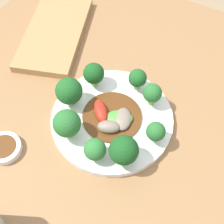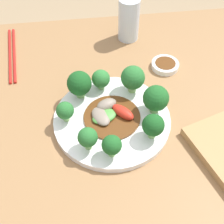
# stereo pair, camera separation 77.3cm
# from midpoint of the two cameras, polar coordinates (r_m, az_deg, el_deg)

# --- Properties ---
(table) EXTENTS (0.90, 0.88, 0.73)m
(table) POSITION_cam_midpoint_polar(r_m,az_deg,el_deg) (0.96, 9.91, -36.20)
(table) COLOR olive
(table) RESTS_ON ground_plane
(plate) EXTENTS (0.27, 0.27, 0.02)m
(plate) POSITION_cam_midpoint_polar(r_m,az_deg,el_deg) (0.59, 12.09, -31.89)
(plate) COLOR white
(plate) RESTS_ON table
(broccoli_west) EXTENTS (0.04, 0.04, 0.05)m
(broccoli_west) POSITION_cam_midpoint_polar(r_m,az_deg,el_deg) (0.57, 8.47, -22.01)
(broccoli_west) COLOR #70A356
(broccoli_west) RESTS_ON plate
(broccoli_east) EXTENTS (0.04, 0.04, 0.06)m
(broccoli_east) POSITION_cam_midpoint_polar(r_m,az_deg,el_deg) (0.54, 14.84, -41.51)
(broccoli_east) COLOR #7AAD5B
(broccoli_east) RESTS_ON plate
(broccoli_southwest) EXTENTS (0.06, 0.06, 0.07)m
(broccoli_southwest) POSITION_cam_midpoint_polar(r_m,az_deg,el_deg) (0.54, 3.27, -24.52)
(broccoli_southwest) COLOR #70A356
(broccoli_southwest) RESTS_ON plate
(broccoli_northeast) EXTENTS (0.05, 0.05, 0.06)m
(broccoli_northeast) POSITION_cam_midpoint_polar(r_m,az_deg,el_deg) (0.56, 24.39, -34.79)
(broccoli_northeast) COLOR #7AAD5B
(broccoli_northeast) RESTS_ON plate
(broccoli_north) EXTENTS (0.06, 0.06, 0.07)m
(broccoli_north) POSITION_cam_midpoint_polar(r_m,az_deg,el_deg) (0.57, 23.57, -27.42)
(broccoli_north) COLOR #70A356
(broccoli_north) RESTS_ON plate
(broccoli_southeast) EXTENTS (0.04, 0.04, 0.06)m
(broccoli_southeast) POSITION_cam_midpoint_polar(r_m,az_deg,el_deg) (0.53, 7.77, -40.31)
(broccoli_southeast) COLOR #7AAD5B
(broccoli_southeast) RESTS_ON plate
(broccoli_northwest) EXTENTS (0.06, 0.06, 0.07)m
(broccoli_northwest) POSITION_cam_midpoint_polar(r_m,az_deg,el_deg) (0.57, 16.93, -21.89)
(broccoli_northwest) COLOR #89B76B
(broccoli_northwest) RESTS_ON plate
(broccoli_south) EXTENTS (0.04, 0.04, 0.05)m
(broccoli_south) POSITION_cam_midpoint_polar(r_m,az_deg,el_deg) (0.54, 0.14, -32.55)
(broccoli_south) COLOR #89B76B
(broccoli_south) RESTS_ON plate
(stirfry_center) EXTENTS (0.13, 0.13, 0.02)m
(stirfry_center) POSITION_cam_midpoint_polar(r_m,az_deg,el_deg) (0.57, 11.79, -31.25)
(stirfry_center) COLOR #5B3314
(stirfry_center) RESTS_ON plate
(drinking_glass) EXTENTS (0.06, 0.06, 0.12)m
(drinking_glass) POSITION_cam_midpoint_polar(r_m,az_deg,el_deg) (0.67, 13.13, -2.50)
(drinking_glass) COLOR silver
(drinking_glass) RESTS_ON table
(chopsticks) EXTENTS (0.23, 0.04, 0.01)m
(chopsticks) POSITION_cam_midpoint_polar(r_m,az_deg,el_deg) (0.68, -15.34, -11.06)
(chopsticks) COLOR red
(chopsticks) RESTS_ON table
(sauce_dish) EXTENTS (0.07, 0.07, 0.02)m
(sauce_dish) POSITION_cam_midpoint_polar(r_m,az_deg,el_deg) (0.68, 22.15, -14.16)
(sauce_dish) COLOR white
(sauce_dish) RESTS_ON table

